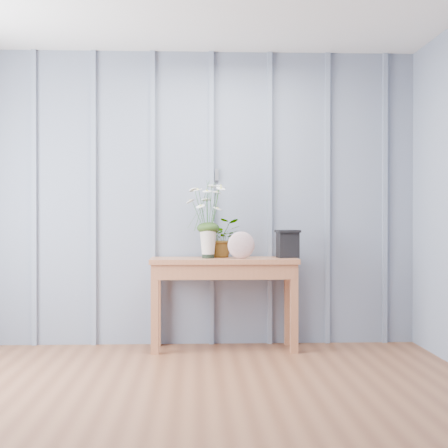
{
  "coord_description": "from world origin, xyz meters",
  "views": [
    {
      "loc": [
        0.11,
        -3.62,
        1.08
      ],
      "look_at": [
        0.35,
        1.94,
        1.03
      ],
      "focal_mm": 55.0,
      "sensor_mm": 36.0,
      "label": 1
    }
  ],
  "objects_px": {
    "daisy_vase": "(208,209)",
    "carved_box": "(288,243)",
    "sideboard": "(224,272)",
    "felt_disc_vessel": "(241,245)"
  },
  "relations": [
    {
      "from": "sideboard",
      "to": "felt_disc_vessel",
      "type": "height_order",
      "value": "felt_disc_vessel"
    },
    {
      "from": "sideboard",
      "to": "carved_box",
      "type": "distance_m",
      "value": 0.58
    },
    {
      "from": "daisy_vase",
      "to": "carved_box",
      "type": "distance_m",
      "value": 0.72
    },
    {
      "from": "sideboard",
      "to": "carved_box",
      "type": "xyz_separation_m",
      "value": [
        0.53,
        0.02,
        0.23
      ]
    },
    {
      "from": "daisy_vase",
      "to": "carved_box",
      "type": "bearing_deg",
      "value": 3.16
    },
    {
      "from": "sideboard",
      "to": "daisy_vase",
      "type": "height_order",
      "value": "daisy_vase"
    },
    {
      "from": "sideboard",
      "to": "felt_disc_vessel",
      "type": "xyz_separation_m",
      "value": [
        0.14,
        -0.1,
        0.22
      ]
    },
    {
      "from": "sideboard",
      "to": "carved_box",
      "type": "height_order",
      "value": "carved_box"
    },
    {
      "from": "daisy_vase",
      "to": "carved_box",
      "type": "relative_size",
      "value": 2.77
    },
    {
      "from": "daisy_vase",
      "to": "felt_disc_vessel",
      "type": "distance_m",
      "value": 0.4
    }
  ]
}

